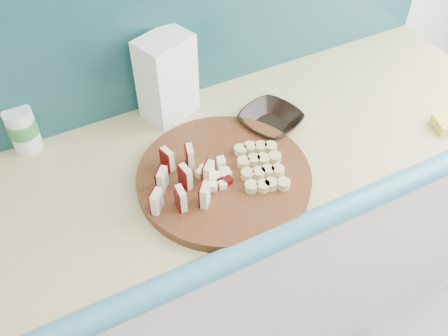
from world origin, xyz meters
TOP-DOWN VIEW (x-y plane):
  - kitchen_counter at (0.10, 1.50)m, footprint 2.20×0.63m
  - backsplash at (0.10, 1.79)m, footprint 2.20×0.02m
  - cutting_board at (0.29, 1.41)m, footprint 0.55×0.55m
  - apple_wedges at (0.18, 1.42)m, footprint 0.17×0.19m
  - apple_chunks at (0.26, 1.42)m, footprint 0.06×0.07m
  - banana_slices at (0.38, 1.38)m, footprint 0.15×0.18m
  - brown_bowl at (0.50, 1.54)m, footprint 0.21×0.21m
  - flour_bag at (0.27, 1.72)m, footprint 0.17×0.14m
  - canister at (-0.12, 1.76)m, footprint 0.08×0.08m

SIDE VIEW (x-z plane):
  - kitchen_counter at x=0.10m, z-range 0.00..0.91m
  - cutting_board at x=0.29m, z-range 0.91..0.94m
  - brown_bowl at x=0.50m, z-range 0.91..0.95m
  - banana_slices at x=0.38m, z-range 0.94..0.96m
  - apple_chunks at x=0.26m, z-range 0.94..0.96m
  - apple_wedges at x=0.18m, z-range 0.94..1.00m
  - canister at x=-0.12m, z-range 0.91..1.04m
  - flour_bag at x=0.27m, z-range 0.91..1.15m
  - backsplash at x=0.10m, z-range 0.91..1.41m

